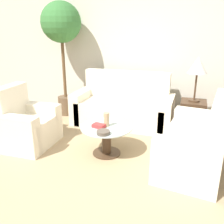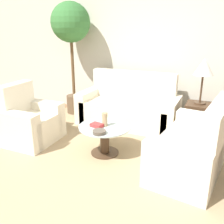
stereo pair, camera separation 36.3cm
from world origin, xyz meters
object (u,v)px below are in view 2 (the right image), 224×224
(potted_plant, at_px, (71,30))
(book_stack, at_px, (97,125))
(table_lamp, at_px, (204,68))
(bowl, at_px, (99,132))
(armchair, at_px, (29,123))
(coffee_table, at_px, (105,136))
(vase, at_px, (105,119))
(loveseat, at_px, (197,149))
(sofa_main, at_px, (129,108))

(potted_plant, relative_size, book_stack, 11.80)
(table_lamp, height_order, bowl, table_lamp)
(armchair, xyz_separation_m, coffee_table, (1.27, 0.10, -0.02))
(potted_plant, xyz_separation_m, vase, (1.36, -1.36, -1.15))
(coffee_table, xyz_separation_m, potted_plant, (-1.36, 1.36, 1.40))
(book_stack, bearing_deg, table_lamp, 56.94)
(coffee_table, distance_m, table_lamp, 1.83)
(table_lamp, relative_size, vase, 3.68)
(table_lamp, relative_size, potted_plant, 0.33)
(book_stack, bearing_deg, loveseat, 17.21)
(potted_plant, bearing_deg, coffee_table, -45.02)
(vase, relative_size, book_stack, 1.06)
(loveseat, xyz_separation_m, bowl, (-1.18, -0.32, 0.15))
(sofa_main, distance_m, armchair, 1.78)
(loveseat, relative_size, bowl, 8.40)
(loveseat, relative_size, book_stack, 7.87)
(coffee_table, relative_size, bowl, 4.17)
(loveseat, xyz_separation_m, coffee_table, (-1.23, -0.06, -0.03))
(armchair, bearing_deg, vase, -86.23)
(coffee_table, relative_size, potted_plant, 0.33)
(bowl, distance_m, book_stack, 0.24)
(loveseat, height_order, table_lamp, table_lamp)
(armchair, relative_size, table_lamp, 1.27)
(table_lamp, xyz_separation_m, vase, (-1.13, -1.15, -0.61))
(potted_plant, height_order, bowl, potted_plant)
(table_lamp, xyz_separation_m, book_stack, (-1.21, -1.22, -0.68))
(armchair, bearing_deg, book_stack, -89.55)
(coffee_table, xyz_separation_m, table_lamp, (1.13, 1.15, 0.86))
(coffee_table, bearing_deg, book_stack, -141.66)
(table_lamp, bearing_deg, bowl, -127.27)
(loveseat, height_order, vase, loveseat)
(potted_plant, bearing_deg, bowl, -49.00)
(armchair, height_order, book_stack, armchair)
(sofa_main, bearing_deg, vase, -85.32)
(armchair, bearing_deg, coffee_table, -86.58)
(coffee_table, relative_size, vase, 3.70)
(vase, bearing_deg, armchair, -175.26)
(potted_plant, bearing_deg, sofa_main, -5.13)
(bowl, bearing_deg, coffee_table, 100.75)
(armchair, distance_m, book_stack, 1.19)
(table_lamp, bearing_deg, loveseat, -84.57)
(loveseat, bearing_deg, book_stack, -77.04)
(bowl, bearing_deg, loveseat, 15.13)
(armchair, height_order, table_lamp, table_lamp)
(vase, height_order, book_stack, vase)
(sofa_main, height_order, loveseat, sofa_main)
(book_stack, bearing_deg, coffee_table, 50.05)
(armchair, xyz_separation_m, table_lamp, (2.40, 1.25, 0.83))
(table_lamp, bearing_deg, armchair, -152.43)
(sofa_main, xyz_separation_m, table_lamp, (1.23, -0.10, 0.83))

